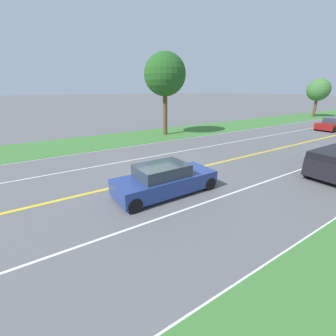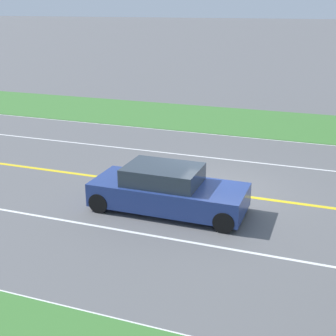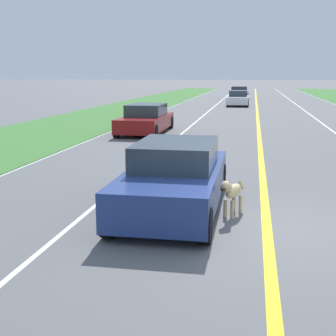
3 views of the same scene
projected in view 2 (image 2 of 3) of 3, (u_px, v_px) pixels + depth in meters
name	position (u px, v px, depth m)	size (l,w,h in m)	color
ground_plane	(215.00, 192.00, 15.23)	(400.00, 400.00, 0.00)	#5B5B5E
centre_divider_line	(215.00, 192.00, 15.23)	(0.18, 160.00, 0.01)	yellow
lane_edge_line_right	(123.00, 322.00, 9.02)	(0.14, 160.00, 0.01)	white
lane_edge_line_left	(254.00, 138.00, 21.43)	(0.14, 160.00, 0.01)	white
lane_dash_same_dir	(181.00, 240.00, 12.12)	(0.10, 160.00, 0.01)	white
lane_dash_oncoming	(238.00, 161.00, 18.33)	(0.10, 160.00, 0.01)	white
grass_verge_left	(264.00, 123.00, 24.08)	(6.00, 160.00, 0.03)	#3D7533
ego_car	(167.00, 190.00, 13.71)	(1.84, 4.53, 1.36)	navy
dog	(190.00, 183.00, 14.69)	(0.46, 1.08, 0.77)	#D1B784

